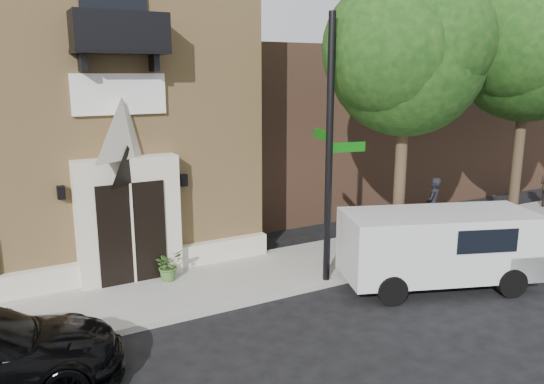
# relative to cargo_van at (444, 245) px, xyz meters

# --- Properties ---
(ground) EXTENTS (120.00, 120.00, 0.00)m
(ground) POSITION_rel_cargo_van_xyz_m (-5.99, 1.32, -1.10)
(ground) COLOR black
(ground) RESTS_ON ground
(sidewalk) EXTENTS (42.00, 3.00, 0.15)m
(sidewalk) POSITION_rel_cargo_van_xyz_m (-4.99, 2.82, -1.03)
(sidewalk) COLOR gray
(sidewalk) RESTS_ON ground
(church) EXTENTS (12.20, 11.01, 9.30)m
(church) POSITION_rel_cargo_van_xyz_m (-8.97, 9.28, 3.53)
(church) COLOR tan
(church) RESTS_ON ground
(neighbour_building) EXTENTS (18.00, 8.00, 6.40)m
(neighbour_building) POSITION_rel_cargo_van_xyz_m (6.01, 10.32, 2.10)
(neighbour_building) COLOR brown
(neighbour_building) RESTS_ON ground
(street_tree_left) EXTENTS (4.97, 4.38, 7.77)m
(street_tree_left) POSITION_rel_cargo_van_xyz_m (0.04, 1.67, 4.76)
(street_tree_left) COLOR #38281C
(street_tree_left) RESTS_ON sidewalk
(street_tree_mid) EXTENTS (5.21, 4.64, 8.25)m
(street_tree_mid) POSITION_rel_cargo_van_xyz_m (5.04, 1.67, 5.09)
(street_tree_mid) COLOR #38281C
(street_tree_mid) RESTS_ON sidewalk
(cargo_van) EXTENTS (5.19, 3.49, 1.98)m
(cargo_van) POSITION_rel_cargo_van_xyz_m (0.00, 0.00, 0.00)
(cargo_van) COLOR silver
(cargo_van) RESTS_ON ground
(street_sign) EXTENTS (1.05, 1.18, 6.68)m
(street_sign) POSITION_rel_cargo_van_xyz_m (-2.57, 1.54, 2.41)
(street_sign) COLOR black
(street_sign) RESTS_ON sidewalk
(fire_hydrant) EXTENTS (0.44, 0.35, 0.78)m
(fire_hydrant) POSITION_rel_cargo_van_xyz_m (-1.06, 1.59, -0.57)
(fire_hydrant) COLOR #AE152A
(fire_hydrant) RESTS_ON sidewalk
(dumpster) EXTENTS (2.14, 1.66, 1.24)m
(dumpster) POSITION_rel_cargo_van_xyz_m (1.44, 2.14, -0.33)
(dumpster) COLOR #0F3819
(dumpster) RESTS_ON sidewalk
(planter) EXTENTS (0.90, 0.85, 0.80)m
(planter) POSITION_rel_cargo_van_xyz_m (-6.18, 3.51, -0.55)
(planter) COLOR #436A2D
(planter) RESTS_ON sidewalk
(pedestrian_near) EXTENTS (0.81, 0.72, 1.87)m
(pedestrian_near) POSITION_rel_cargo_van_xyz_m (2.95, 3.28, -0.02)
(pedestrian_near) COLOR black
(pedestrian_near) RESTS_ON sidewalk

